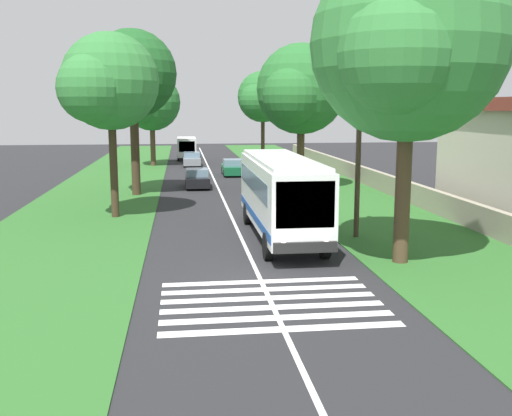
{
  "coord_description": "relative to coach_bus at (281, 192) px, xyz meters",
  "views": [
    {
      "loc": [
        -19.4,
        2.65,
        5.96
      ],
      "look_at": [
        6.03,
        -0.54,
        1.6
      ],
      "focal_mm": 41.55,
      "sensor_mm": 36.0,
      "label": 1
    }
  ],
  "objects": [
    {
      "name": "ground",
      "position": [
        -7.05,
        1.8,
        -2.15
      ],
      "size": [
        160.0,
        160.0,
        0.0
      ],
      "primitive_type": "plane",
      "color": "#262628"
    },
    {
      "name": "grass_verge_left",
      "position": [
        7.95,
        10.0,
        -2.13
      ],
      "size": [
        120.0,
        8.0,
        0.04
      ],
      "primitive_type": "cube",
      "color": "#2D6628",
      "rests_on": "ground"
    },
    {
      "name": "grass_verge_right",
      "position": [
        7.95,
        -6.4,
        -2.13
      ],
      "size": [
        120.0,
        8.0,
        0.04
      ],
      "primitive_type": "cube",
      "color": "#2D6628",
      "rests_on": "ground"
    },
    {
      "name": "centre_line",
      "position": [
        7.95,
        1.8,
        -2.14
      ],
      "size": [
        110.0,
        0.16,
        0.01
      ],
      "primitive_type": "cube",
      "color": "silver",
      "rests_on": "ground"
    },
    {
      "name": "coach_bus",
      "position": [
        0.0,
        0.0,
        0.0
      ],
      "size": [
        11.16,
        2.62,
        3.73
      ],
      "color": "white",
      "rests_on": "ground"
    },
    {
      "name": "zebra_crossing",
      "position": [
        -9.09,
        1.8,
        -2.14
      ],
      "size": [
        4.95,
        6.8,
        0.01
      ],
      "color": "silver",
      "rests_on": "ground"
    },
    {
      "name": "trailing_car_0",
      "position": [
        18.05,
        3.33,
        -1.48
      ],
      "size": [
        4.3,
        1.78,
        1.43
      ],
      "color": "black",
      "rests_on": "ground"
    },
    {
      "name": "trailing_car_1",
      "position": [
        25.89,
        -0.01,
        -1.48
      ],
      "size": [
        4.3,
        1.78,
        1.43
      ],
      "color": "#145933",
      "rests_on": "ground"
    },
    {
      "name": "trailing_car_2",
      "position": [
        35.0,
        3.43,
        -1.48
      ],
      "size": [
        4.3,
        1.78,
        1.43
      ],
      "color": "gray",
      "rests_on": "ground"
    },
    {
      "name": "trailing_minibus_0",
      "position": [
        42.62,
        3.88,
        -0.6
      ],
      "size": [
        6.0,
        2.14,
        2.53
      ],
      "color": "silver",
      "rests_on": "ground"
    },
    {
      "name": "roadside_tree_left_0",
      "position": [
        14.88,
        7.7,
        5.86
      ],
      "size": [
        7.05,
        5.86,
        11.09
      ],
      "color": "#3D2D1E",
      "rests_on": "grass_verge_left"
    },
    {
      "name": "roadside_tree_left_1",
      "position": [
        6.25,
        8.28,
        5.01
      ],
      "size": [
        6.33,
        5.15,
        9.86
      ],
      "color": "#3D2D1E",
      "rests_on": "grass_verge_left"
    },
    {
      "name": "roadside_tree_left_2",
      "position": [
        35.59,
        7.52,
        4.2
      ],
      "size": [
        6.84,
        5.8,
        9.36
      ],
      "color": "#4C3826",
      "rests_on": "grass_verge_left"
    },
    {
      "name": "roadside_tree_right_0",
      "position": [
        16.2,
        -4.02,
        4.95
      ],
      "size": [
        7.71,
        6.49,
        10.48
      ],
      "color": "#4C3826",
      "rests_on": "grass_verge_right"
    },
    {
      "name": "roadside_tree_right_1",
      "position": [
        36.07,
        -3.97,
        4.78
      ],
      "size": [
        6.35,
        5.34,
        9.71
      ],
      "color": "#3D2D1E",
      "rests_on": "grass_verge_right"
    },
    {
      "name": "roadside_tree_right_2",
      "position": [
        -4.74,
        -3.75,
        5.94
      ],
      "size": [
        8.58,
        7.26,
        11.88
      ],
      "color": "#4C3826",
      "rests_on": "grass_verge_right"
    },
    {
      "name": "utility_pole",
      "position": [
        -0.37,
        -3.51,
        2.38
      ],
      "size": [
        0.24,
        1.4,
        8.69
      ],
      "color": "#473828",
      "rests_on": "grass_verge_right"
    },
    {
      "name": "roadside_wall",
      "position": [
        12.95,
        -9.8,
        -1.46
      ],
      "size": [
        70.0,
        0.4,
        1.3
      ],
      "primitive_type": "cube",
      "color": "#9E937F",
      "rests_on": "grass_verge_right"
    }
  ]
}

